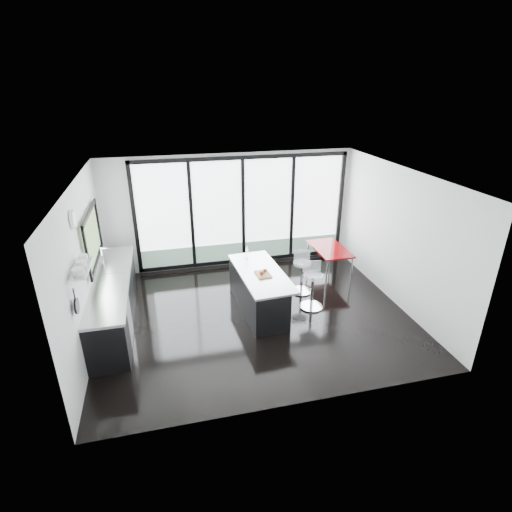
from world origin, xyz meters
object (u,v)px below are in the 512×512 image
object	(u,v)px
island	(258,290)
red_table	(329,261)
bar_stool_far	(302,277)
bar_stool_near	(312,291)

from	to	relation	value
island	red_table	xyz separation A→B (m)	(2.06, 1.17, -0.09)
island	bar_stool_far	size ratio (longest dim) A/B	2.85
bar_stool_far	red_table	distance (m)	1.19
island	red_table	distance (m)	2.37
island	red_table	bearing A→B (deg)	29.65
bar_stool_near	red_table	size ratio (longest dim) A/B	0.61
red_table	island	bearing A→B (deg)	-150.35
bar_stool_near	red_table	xyz separation A→B (m)	(0.96, 1.39, -0.04)
island	bar_stool_near	world-z (taller)	island
bar_stool_near	red_table	distance (m)	1.69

